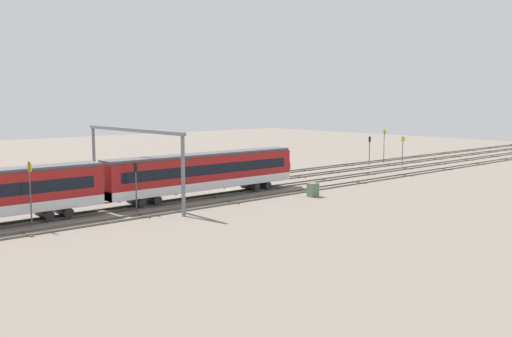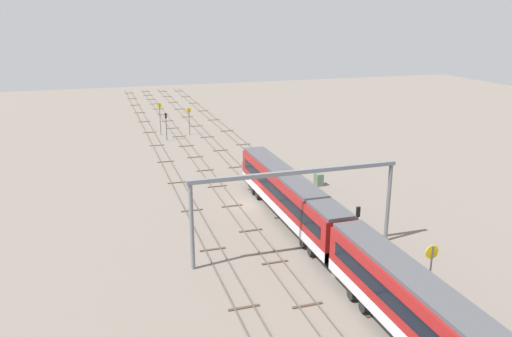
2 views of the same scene
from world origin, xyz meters
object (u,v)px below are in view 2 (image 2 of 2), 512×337
Objects in this scene: signal_light_trackside_approach at (357,225)px; signal_light_trackside_departure at (166,123)px; speed_sign_near_foreground at (189,117)px; relay_cabinet at (319,179)px; speed_sign_mid_trackside at (430,272)px; speed_sign_distant_end at (160,115)px; overhead_gantry at (296,190)px.

signal_light_trackside_approach reaches higher than signal_light_trackside_departure.
relay_cabinet is at bearing -162.48° from speed_sign_near_foreground.
signal_light_trackside_approach is at bearing 164.92° from relay_cabinet.
speed_sign_near_foreground is 62.49m from speed_sign_mid_trackside.
signal_light_trackside_departure is (-4.61, -0.42, -0.51)m from speed_sign_distant_end.
signal_light_trackside_approach is 1.02× the size of signal_light_trackside_departure.
signal_light_trackside_departure is 3.09× the size of relay_cabinet.
overhead_gantry is 12.44× the size of relay_cabinet.
relay_cabinet is (19.41, -5.23, -2.39)m from signal_light_trackside_approach.
signal_light_trackside_departure is (59.34, 9.67, -0.68)m from speed_sign_mid_trackside.
signal_light_trackside_departure is at bearing 5.86° from overhead_gantry.
signal_light_trackside_approach is at bearing -116.78° from overhead_gantry.
speed_sign_distant_end is (63.94, 10.09, -0.18)m from speed_sign_mid_trackside.
speed_sign_near_foreground is 1.01× the size of signal_light_trackside_approach.
signal_light_trackside_departure is (49.25, 9.59, -0.06)m from signal_light_trackside_approach.
overhead_gantry is 13.60m from speed_sign_mid_trackside.
speed_sign_distant_end is 3.73× the size of relay_cabinet.
overhead_gantry is 6.09m from signal_light_trackside_approach.
speed_sign_near_foreground is 5.19m from speed_sign_distant_end.
speed_sign_distant_end is 37.77m from relay_cabinet.
speed_sign_mid_trackside reaches higher than speed_sign_distant_end.
speed_sign_distant_end is at bearing 5.80° from overhead_gantry.
speed_sign_distant_end is at bearing 23.87° from relay_cabinet.
overhead_gantry is at bearing 149.50° from relay_cabinet.
signal_light_trackside_departure is (46.84, 4.81, -2.95)m from overhead_gantry.
signal_light_trackside_approach is (-53.86, -10.01, -0.45)m from speed_sign_distant_end.
signal_light_trackside_approach is at bearing -169.47° from speed_sign_distant_end.
overhead_gantry reaches higher than relay_cabinet.
overhead_gantry is at bearing -174.20° from speed_sign_distant_end.
speed_sign_distant_end is (51.44, 5.23, -2.44)m from overhead_gantry.
speed_sign_near_foreground is 52.43m from signal_light_trackside_approach.
speed_sign_mid_trackside is 1.01× the size of speed_sign_distant_end.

